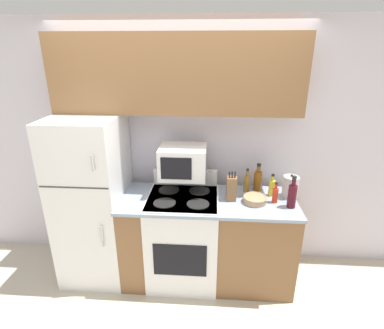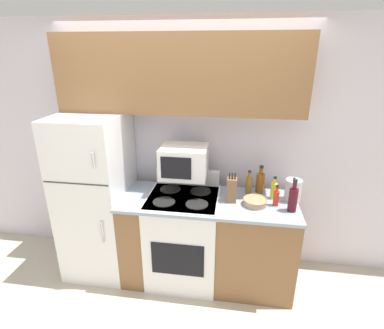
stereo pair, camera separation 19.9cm
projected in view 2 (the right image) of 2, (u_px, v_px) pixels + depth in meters
ground_plane at (171, 295)px, 2.92m from camera, size 12.00×12.00×0.00m
wall_back at (183, 148)px, 3.15m from camera, size 8.00×0.05×2.55m
lower_cabinets at (207, 240)px, 3.00m from camera, size 1.66×0.66×0.92m
refrigerator at (97, 196)px, 3.06m from camera, size 0.63×0.74×1.68m
upper_cabinets at (179, 74)px, 2.72m from camera, size 2.29×0.30×0.71m
stove at (183, 237)px, 3.01m from camera, size 0.68×0.64×1.09m
microwave at (184, 161)px, 2.85m from camera, size 0.44×0.37×0.30m
knife_block at (232, 190)px, 2.75m from camera, size 0.09×0.09×0.29m
bowl at (255, 202)px, 2.71m from camera, size 0.22×0.22×0.06m
bottle_wine_red at (293, 199)px, 2.58m from camera, size 0.08×0.08×0.30m
bottle_cooking_spray at (274, 190)px, 2.81m from camera, size 0.06×0.06×0.22m
bottle_vinegar at (249, 184)px, 2.91m from camera, size 0.06×0.06×0.24m
bottle_whiskey at (260, 182)px, 2.92m from camera, size 0.08×0.08×0.28m
bottle_hot_sauce at (276, 198)px, 2.68m from camera, size 0.05×0.05×0.20m
kettle at (293, 190)px, 2.77m from camera, size 0.15×0.15×0.23m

